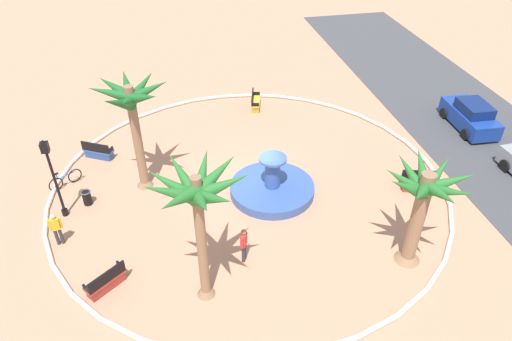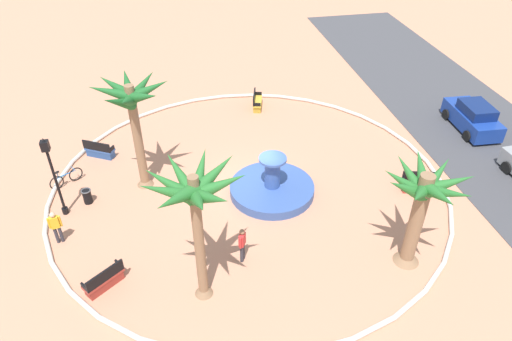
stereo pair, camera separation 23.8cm
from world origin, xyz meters
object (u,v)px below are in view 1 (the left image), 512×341
object	(u,v)px
palm_tree_by_curb	(197,199)
bench_east	(99,152)
trash_bin	(87,197)
person_cyclist_helmet	(56,228)
bench_north	(106,282)
bench_west	(255,103)
bench_southeast	(418,184)
palm_tree_mid_plaza	(423,196)
person_cyclist_photo	(244,243)
bicycle_red_frame	(65,180)
lamppost	(53,173)
fountain	(272,188)
palm_tree_near_fountain	(131,107)
parked_car_leftmost	(470,116)

from	to	relation	value
palm_tree_by_curb	bench_east	xyz separation A→B (m)	(-10.25, -4.44, -4.29)
trash_bin	person_cyclist_helmet	world-z (taller)	person_cyclist_helmet
bench_north	trash_bin	xyz separation A→B (m)	(-5.35, -1.09, 0.04)
bench_west	bench_southeast	bearing A→B (deg)	31.38
palm_tree_mid_plaza	person_cyclist_photo	bearing A→B (deg)	-101.80
bicycle_red_frame	lamppost	bearing A→B (deg)	4.61
bench_west	bench_north	bearing A→B (deg)	-33.29
person_cyclist_photo	bench_east	bearing A→B (deg)	-145.06
fountain	palm_tree_mid_plaza	xyz separation A→B (m)	(5.35, 4.34, 3.00)
bicycle_red_frame	bench_north	bearing A→B (deg)	17.66
palm_tree_near_fountain	bench_southeast	xyz separation A→B (m)	(3.09, 12.94, -4.00)
bench_north	palm_tree_by_curb	bearing A→B (deg)	73.99
bench_north	bicycle_red_frame	bearing A→B (deg)	-162.34
person_cyclist_photo	fountain	bearing A→B (deg)	152.00
fountain	trash_bin	bearing A→B (deg)	-96.49
person_cyclist_helmet	bench_west	bearing A→B (deg)	133.73
fountain	parked_car_leftmost	size ratio (longest dim) A/B	0.99
parked_car_leftmost	trash_bin	bearing A→B (deg)	-82.98
palm_tree_by_curb	palm_tree_mid_plaza	bearing A→B (deg)	90.42
bench_east	trash_bin	size ratio (longest dim) A/B	2.25
bench_southeast	trash_bin	distance (m)	15.70
bench_east	bench_west	bearing A→B (deg)	111.91
bicycle_red_frame	person_cyclist_helmet	world-z (taller)	person_cyclist_helmet
fountain	trash_bin	world-z (taller)	fountain
palm_tree_by_curb	bench_west	bearing A→B (deg)	160.88
bench_north	trash_bin	bearing A→B (deg)	-168.49
bicycle_red_frame	person_cyclist_photo	size ratio (longest dim) A/B	0.88
bench_east	person_cyclist_photo	size ratio (longest dim) A/B	1.00
palm_tree_by_curb	lamppost	bearing A→B (deg)	-135.58
bench_east	bench_north	distance (m)	9.24
bench_east	bicycle_red_frame	size ratio (longest dim) A/B	1.13
palm_tree_near_fountain	bench_east	distance (m)	5.48
palm_tree_mid_plaza	parked_car_leftmost	bearing A→B (deg)	137.10
trash_bin	person_cyclist_photo	xyz separation A→B (m)	(4.98, 6.47, 0.53)
bench_southeast	palm_tree_mid_plaza	bearing A→B (deg)	-32.15
palm_tree_by_curb	palm_tree_mid_plaza	xyz separation A→B (m)	(-0.06, 8.20, -1.34)
bench_north	person_cyclist_photo	bearing A→B (deg)	93.89
palm_tree_near_fountain	person_cyclist_photo	size ratio (longest dim) A/B	3.41
bench_west	palm_tree_by_curb	bearing A→B (deg)	-19.12
palm_tree_near_fountain	bench_north	bearing A→B (deg)	-13.63
lamppost	trash_bin	world-z (taller)	lamppost
bench_southeast	lamppost	xyz separation A→B (m)	(-1.60, -16.50, 2.01)
person_cyclist_photo	palm_tree_by_curb	bearing A→B (deg)	-50.81
trash_bin	parked_car_leftmost	size ratio (longest dim) A/B	0.18
bench_southeast	palm_tree_by_curb	bearing A→B (deg)	-68.72
palm_tree_near_fountain	bench_east	xyz separation A→B (m)	(-2.95, -2.31, -4.00)
bench_east	person_cyclist_helmet	xyz separation A→B (m)	(6.32, -1.22, 0.55)
person_cyclist_photo	palm_tree_mid_plaza	bearing A→B (deg)	78.20
palm_tree_mid_plaza	lamppost	distance (m)	15.06
trash_bin	person_cyclist_photo	world-z (taller)	person_cyclist_photo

